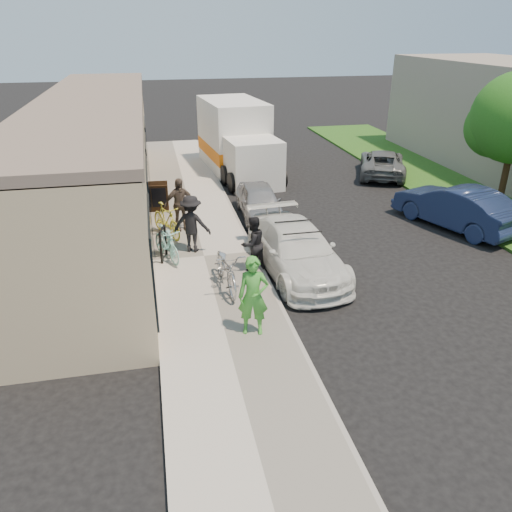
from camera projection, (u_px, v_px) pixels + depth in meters
ground at (294, 302)px, 12.92m from camera, size 120.00×120.00×0.00m
sidewalk at (204, 258)px, 15.17m from camera, size 3.00×34.00×0.15m
curb at (254, 254)px, 15.47m from camera, size 0.12×34.00×0.13m
storefront at (97, 158)px, 18.14m from camera, size 3.60×20.00×4.22m
bike_rack at (163, 240)px, 14.70m from camera, size 0.23×0.69×0.99m
sandwich_board at (159, 197)px, 18.57m from camera, size 0.69×0.70×1.07m
sedan_white at (296, 250)px, 14.23m from camera, size 2.31×4.91×1.43m
sedan_silver at (259, 201)px, 18.39m from camera, size 1.59×3.65×1.23m
moving_truck at (237, 142)px, 23.82m from camera, size 3.18×6.94×3.31m
far_car_blue at (456, 207)px, 17.43m from camera, size 3.07×4.80×1.49m
far_car_gray at (382, 163)px, 23.58m from camera, size 3.54×4.75×1.20m
tandem_bike at (227, 268)px, 13.11m from camera, size 0.90×2.19×1.13m
woman_rider at (253, 296)px, 11.00m from camera, size 0.77×0.59×1.87m
man_standing at (253, 244)px, 13.97m from camera, size 0.97×0.89×1.60m
cruiser_bike_a at (167, 244)px, 14.72m from camera, size 1.05×1.72×1.00m
cruiser_bike_b at (170, 239)px, 15.24m from camera, size 0.62×1.60×0.83m
cruiser_bike_c at (166, 220)px, 16.36m from camera, size 1.22×1.86×1.09m
bystander_a at (192, 224)px, 15.12m from camera, size 1.31×1.03×1.78m
bystander_b at (180, 204)px, 16.72m from camera, size 1.14×0.69×1.81m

